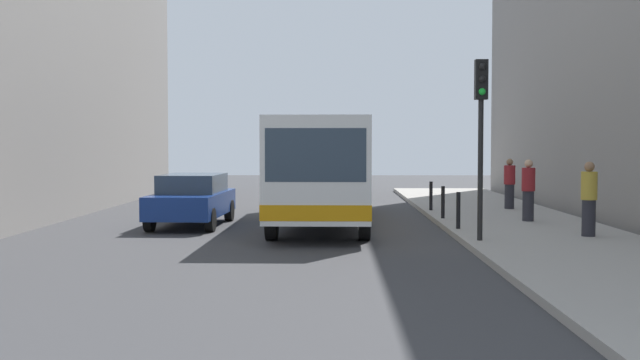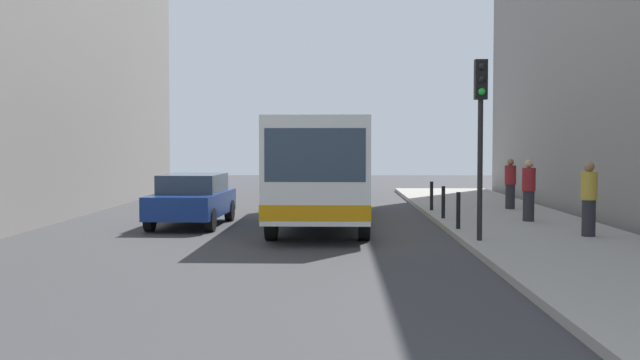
# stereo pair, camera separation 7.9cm
# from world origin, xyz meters

# --- Properties ---
(ground_plane) EXTENTS (80.00, 80.00, 0.00)m
(ground_plane) POSITION_xyz_m (0.00, 0.00, 0.00)
(ground_plane) COLOR #38383A
(sidewalk) EXTENTS (4.40, 40.00, 0.15)m
(sidewalk) POSITION_xyz_m (5.40, 0.00, 0.07)
(sidewalk) COLOR #9E9991
(sidewalk) RESTS_ON ground
(bus) EXTENTS (2.68, 11.06, 3.00)m
(bus) POSITION_xyz_m (-0.11, 3.95, 1.73)
(bus) COLOR white
(bus) RESTS_ON ground
(car_beside_bus) EXTENTS (1.99, 4.46, 1.48)m
(car_beside_bus) POSITION_xyz_m (-3.83, 3.27, 0.78)
(car_beside_bus) COLOR navy
(car_beside_bus) RESTS_ON ground
(traffic_light) EXTENTS (0.28, 0.33, 4.10)m
(traffic_light) POSITION_xyz_m (3.55, -1.26, 3.01)
(traffic_light) COLOR black
(traffic_light) RESTS_ON sidewalk
(bollard_near) EXTENTS (0.11, 0.11, 0.95)m
(bollard_near) POSITION_xyz_m (3.45, 1.25, 0.62)
(bollard_near) COLOR black
(bollard_near) RESTS_ON sidewalk
(bollard_mid) EXTENTS (0.11, 0.11, 0.95)m
(bollard_mid) POSITION_xyz_m (3.45, 4.12, 0.62)
(bollard_mid) COLOR black
(bollard_mid) RESTS_ON sidewalk
(bollard_far) EXTENTS (0.11, 0.11, 0.95)m
(bollard_far) POSITION_xyz_m (3.45, 7.00, 0.62)
(bollard_far) COLOR black
(bollard_far) RESTS_ON sidewalk
(pedestrian_near_signal) EXTENTS (0.38, 0.38, 1.78)m
(pedestrian_near_signal) POSITION_xyz_m (6.29, -0.38, 1.04)
(pedestrian_near_signal) COLOR #26262D
(pedestrian_near_signal) RESTS_ON sidewalk
(pedestrian_mid_sidewalk) EXTENTS (0.38, 0.38, 1.76)m
(pedestrian_mid_sidewalk) POSITION_xyz_m (5.76, 3.31, 1.03)
(pedestrian_mid_sidewalk) COLOR #26262D
(pedestrian_mid_sidewalk) RESTS_ON sidewalk
(pedestrian_far_sidewalk) EXTENTS (0.38, 0.38, 1.70)m
(pedestrian_far_sidewalk) POSITION_xyz_m (6.18, 7.59, 1.00)
(pedestrian_far_sidewalk) COLOR #26262D
(pedestrian_far_sidewalk) RESTS_ON sidewalk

